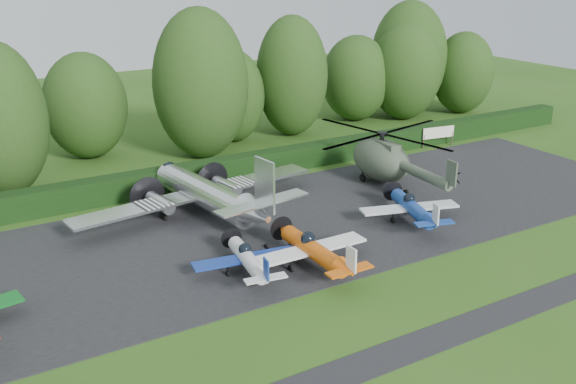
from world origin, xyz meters
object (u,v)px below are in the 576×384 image
transport_plane (206,194)px  sign_board (438,133)px  light_plane_orange (314,250)px  light_plane_blue (412,208)px  light_plane_white (248,259)px  helicopter (382,156)px

transport_plane → sign_board: (27.28, 5.24, -0.39)m
transport_plane → light_plane_orange: (2.24, -10.96, -0.52)m
sign_board → light_plane_blue: bearing=-145.6°
light_plane_white → light_plane_blue: bearing=-3.4°
light_plane_orange → sign_board: light_plane_orange is taller
transport_plane → light_plane_white: 9.83m
light_plane_orange → light_plane_blue: (9.85, 2.45, -0.08)m
light_plane_blue → sign_board: light_plane_blue is taller
light_plane_white → helicopter: 19.38m
helicopter → sign_board: (11.78, 5.85, -0.98)m
transport_plane → helicopter: (15.50, -0.60, 0.59)m
light_plane_orange → light_plane_blue: 10.15m
transport_plane → light_plane_orange: transport_plane is taller
light_plane_orange → light_plane_blue: bearing=14.3°
sign_board → light_plane_white: bearing=-160.4°
light_plane_blue → light_plane_white: bearing=168.3°
transport_plane → helicopter: bearing=6.0°
light_plane_white → light_plane_orange: 4.02m
light_plane_white → sign_board: (28.84, 14.92, 0.33)m
sign_board → transport_plane: bearing=-176.9°
transport_plane → light_plane_orange: size_ratio=2.42×
light_plane_white → light_plane_orange: light_plane_orange is taller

